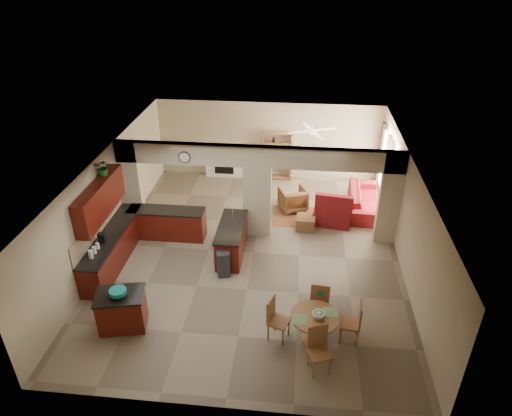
# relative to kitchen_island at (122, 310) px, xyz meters

# --- Properties ---
(floor) EXTENTS (10.00, 10.00, 0.00)m
(floor) POSITION_rel_kitchen_island_xyz_m (2.61, 3.12, -0.46)
(floor) COLOR #807359
(floor) RESTS_ON ground
(ceiling) EXTENTS (10.00, 10.00, 0.00)m
(ceiling) POSITION_rel_kitchen_island_xyz_m (2.61, 3.12, 2.34)
(ceiling) COLOR white
(ceiling) RESTS_ON wall_back
(wall_back) EXTENTS (8.00, 0.00, 8.00)m
(wall_back) POSITION_rel_kitchen_island_xyz_m (2.61, 8.12, 0.94)
(wall_back) COLOR tan
(wall_back) RESTS_ON floor
(wall_front) EXTENTS (8.00, 0.00, 8.00)m
(wall_front) POSITION_rel_kitchen_island_xyz_m (2.61, -1.88, 0.94)
(wall_front) COLOR tan
(wall_front) RESTS_ON floor
(wall_left) EXTENTS (0.00, 10.00, 10.00)m
(wall_left) POSITION_rel_kitchen_island_xyz_m (-1.39, 3.12, 0.94)
(wall_left) COLOR tan
(wall_left) RESTS_ON floor
(wall_right) EXTENTS (0.00, 10.00, 10.00)m
(wall_right) POSITION_rel_kitchen_island_xyz_m (6.61, 3.12, 0.94)
(wall_right) COLOR tan
(wall_right) RESTS_ON floor
(partition_left_pier) EXTENTS (0.60, 0.25, 2.80)m
(partition_left_pier) POSITION_rel_kitchen_island_xyz_m (-1.09, 4.12, 0.94)
(partition_left_pier) COLOR tan
(partition_left_pier) RESTS_ON floor
(partition_center_pier) EXTENTS (0.80, 0.25, 2.20)m
(partition_center_pier) POSITION_rel_kitchen_island_xyz_m (2.61, 4.12, 0.64)
(partition_center_pier) COLOR tan
(partition_center_pier) RESTS_ON floor
(partition_right_pier) EXTENTS (0.60, 0.25, 2.80)m
(partition_right_pier) POSITION_rel_kitchen_island_xyz_m (6.31, 4.12, 0.94)
(partition_right_pier) COLOR tan
(partition_right_pier) RESTS_ON floor
(partition_header) EXTENTS (8.00, 0.25, 0.60)m
(partition_header) POSITION_rel_kitchen_island_xyz_m (2.61, 4.12, 2.04)
(partition_header) COLOR tan
(partition_header) RESTS_ON partition_center_pier
(kitchen_counter) EXTENTS (2.52, 3.29, 1.48)m
(kitchen_counter) POSITION_rel_kitchen_island_xyz_m (-0.65, 2.87, 0.01)
(kitchen_counter) COLOR #490E08
(kitchen_counter) RESTS_ON floor
(upper_cabinets) EXTENTS (0.35, 2.40, 0.90)m
(upper_cabinets) POSITION_rel_kitchen_island_xyz_m (-1.21, 2.32, 1.46)
(upper_cabinets) COLOR #490E08
(upper_cabinets) RESTS_ON wall_left
(peninsula) EXTENTS (0.70, 1.85, 0.91)m
(peninsula) POSITION_rel_kitchen_island_xyz_m (2.01, 3.01, 0.00)
(peninsula) COLOR #490E08
(peninsula) RESTS_ON floor
(wall_clock) EXTENTS (0.34, 0.03, 0.34)m
(wall_clock) POSITION_rel_kitchen_island_xyz_m (0.61, 3.97, 1.99)
(wall_clock) COLOR #52371B
(wall_clock) RESTS_ON partition_header
(rug) EXTENTS (1.60, 1.30, 0.01)m
(rug) POSITION_rel_kitchen_island_xyz_m (3.81, 5.22, -0.45)
(rug) COLOR brown
(rug) RESTS_ON floor
(fireplace) EXTENTS (1.60, 0.35, 1.20)m
(fireplace) POSITION_rel_kitchen_island_xyz_m (1.01, 7.95, 0.16)
(fireplace) COLOR white
(fireplace) RESTS_ON floor
(shelving_unit) EXTENTS (1.00, 0.32, 1.80)m
(shelving_unit) POSITION_rel_kitchen_island_xyz_m (2.96, 7.94, 0.44)
(shelving_unit) COLOR #A36638
(shelving_unit) RESTS_ON floor
(window_a) EXTENTS (0.02, 0.90, 1.90)m
(window_a) POSITION_rel_kitchen_island_xyz_m (6.58, 5.42, 0.74)
(window_a) COLOR white
(window_a) RESTS_ON wall_right
(window_b) EXTENTS (0.02, 0.90, 1.90)m
(window_b) POSITION_rel_kitchen_island_xyz_m (6.58, 7.12, 0.74)
(window_b) COLOR white
(window_b) RESTS_ON wall_right
(glazed_door) EXTENTS (0.02, 0.70, 2.10)m
(glazed_door) POSITION_rel_kitchen_island_xyz_m (6.58, 6.27, 0.59)
(glazed_door) COLOR white
(glazed_door) RESTS_ON wall_right
(drape_a_left) EXTENTS (0.10, 0.28, 2.30)m
(drape_a_left) POSITION_rel_kitchen_island_xyz_m (6.54, 4.82, 0.74)
(drape_a_left) COLOR #461F1C
(drape_a_left) RESTS_ON wall_right
(drape_a_right) EXTENTS (0.10, 0.28, 2.30)m
(drape_a_right) POSITION_rel_kitchen_island_xyz_m (6.54, 6.02, 0.74)
(drape_a_right) COLOR #461F1C
(drape_a_right) RESTS_ON wall_right
(drape_b_left) EXTENTS (0.10, 0.28, 2.30)m
(drape_b_left) POSITION_rel_kitchen_island_xyz_m (6.54, 6.52, 0.74)
(drape_b_left) COLOR #461F1C
(drape_b_left) RESTS_ON wall_right
(drape_b_right) EXTENTS (0.10, 0.28, 2.30)m
(drape_b_right) POSITION_rel_kitchen_island_xyz_m (6.54, 7.72, 0.74)
(drape_b_right) COLOR #461F1C
(drape_b_right) RESTS_ON wall_right
(ceiling_fan) EXTENTS (1.00, 1.00, 0.10)m
(ceiling_fan) POSITION_rel_kitchen_island_xyz_m (4.11, 6.12, 2.10)
(ceiling_fan) COLOR white
(ceiling_fan) RESTS_ON ceiling
(kitchen_island) EXTENTS (1.18, 0.95, 0.91)m
(kitchen_island) POSITION_rel_kitchen_island_xyz_m (0.00, 0.00, 0.00)
(kitchen_island) COLOR #490E08
(kitchen_island) RESTS_ON floor
(teal_bowl) EXTENTS (0.37, 0.37, 0.17)m
(teal_bowl) POSITION_rel_kitchen_island_xyz_m (0.02, -0.06, 0.54)
(teal_bowl) COLOR #138773
(teal_bowl) RESTS_ON kitchen_island
(trash_can) EXTENTS (0.38, 0.34, 0.67)m
(trash_can) POSITION_rel_kitchen_island_xyz_m (1.94, 2.04, -0.12)
(trash_can) COLOR #2A2A2C
(trash_can) RESTS_ON floor
(dining_table) EXTENTS (1.04, 1.04, 0.71)m
(dining_table) POSITION_rel_kitchen_island_xyz_m (4.25, -0.02, 0.02)
(dining_table) COLOR #A36638
(dining_table) RESTS_ON floor
(fruit_bowl) EXTENTS (0.27, 0.27, 0.14)m
(fruit_bowl) POSITION_rel_kitchen_island_xyz_m (4.32, -0.05, 0.32)
(fruit_bowl) COLOR #6DA924
(fruit_bowl) RESTS_ON dining_table
(sofa) EXTENTS (2.43, 1.06, 0.70)m
(sofa) POSITION_rel_kitchen_island_xyz_m (5.91, 5.94, -0.11)
(sofa) COLOR maroon
(sofa) RESTS_ON floor
(chaise) EXTENTS (1.24, 1.07, 0.45)m
(chaise) POSITION_rel_kitchen_island_xyz_m (4.85, 5.03, -0.23)
(chaise) COLOR maroon
(chaise) RESTS_ON floor
(armchair) EXTENTS (1.05, 1.06, 0.74)m
(armchair) POSITION_rel_kitchen_island_xyz_m (3.61, 5.70, -0.08)
(armchair) COLOR maroon
(armchair) RESTS_ON floor
(ottoman) EXTENTS (0.59, 0.59, 0.40)m
(ottoman) POSITION_rel_kitchen_island_xyz_m (4.04, 4.55, -0.25)
(ottoman) COLOR maroon
(ottoman) RESTS_ON floor
(plant) EXTENTS (0.42, 0.37, 0.44)m
(plant) POSITION_rel_kitchen_island_xyz_m (-1.21, 2.82, 2.14)
(plant) COLOR #154F18
(plant) RESTS_ON upper_cabinets
(chair_north) EXTENTS (0.45, 0.45, 1.02)m
(chair_north) POSITION_rel_kitchen_island_xyz_m (4.37, 0.72, 0.10)
(chair_north) COLOR #A36638
(chair_north) RESTS_ON floor
(chair_east) EXTENTS (0.46, 0.46, 1.02)m
(chair_east) POSITION_rel_kitchen_island_xyz_m (5.10, 0.10, 0.10)
(chair_east) COLOR #A36638
(chair_east) RESTS_ON floor
(chair_south) EXTENTS (0.54, 0.54, 1.02)m
(chair_south) POSITION_rel_kitchen_island_xyz_m (4.33, -0.71, 0.10)
(chair_south) COLOR #A36638
(chair_south) RESTS_ON floor
(chair_west) EXTENTS (0.53, 0.53, 1.02)m
(chair_west) POSITION_rel_kitchen_island_xyz_m (3.41, 0.04, 0.10)
(chair_west) COLOR #A36638
(chair_west) RESTS_ON floor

